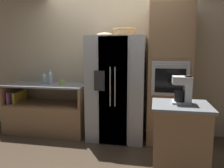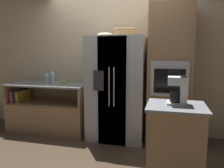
% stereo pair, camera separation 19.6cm
% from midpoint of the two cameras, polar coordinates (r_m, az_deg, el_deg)
% --- Properties ---
extents(ground_plane, '(20.00, 20.00, 0.00)m').
position_cam_midpoint_polar(ground_plane, '(3.98, 0.71, -13.66)').
color(ground_plane, '#4C3D2D').
extents(wall_back, '(12.00, 0.06, 2.80)m').
position_cam_midpoint_polar(wall_back, '(4.10, 2.16, 7.09)').
color(wall_back, beige).
rests_on(wall_back, ground_plane).
extents(counter_left, '(1.51, 0.67, 0.90)m').
position_cam_midpoint_polar(counter_left, '(4.35, -14.75, -7.50)').
color(counter_left, '#A87F56').
rests_on(counter_left, ground_plane).
extents(refrigerator, '(0.95, 0.76, 1.75)m').
position_cam_midpoint_polar(refrigerator, '(3.73, 2.83, -1.17)').
color(refrigerator, silver).
rests_on(refrigerator, ground_plane).
extents(wall_oven, '(0.66, 0.72, 2.25)m').
position_cam_midpoint_polar(wall_oven, '(3.66, 16.25, 2.32)').
color(wall_oven, '#A87F56').
rests_on(wall_oven, ground_plane).
extents(island_counter, '(0.65, 0.58, 0.91)m').
position_cam_midpoint_polar(island_counter, '(2.71, 18.12, -14.56)').
color(island_counter, '#A87F56').
rests_on(island_counter, ground_plane).
extents(wicker_basket, '(0.39, 0.39, 0.13)m').
position_cam_midpoint_polar(wicker_basket, '(3.75, 4.93, 13.31)').
color(wicker_basket, tan).
rests_on(wicker_basket, refrigerator).
extents(fruit_bowl, '(0.29, 0.29, 0.07)m').
position_cam_midpoint_polar(fruit_bowl, '(3.84, -0.16, 12.73)').
color(fruit_bowl, beige).
rests_on(fruit_bowl, refrigerator).
extents(bottle_tall, '(0.08, 0.08, 0.28)m').
position_cam_midpoint_polar(bottle_tall, '(4.19, -14.02, 1.76)').
color(bottle_tall, silver).
rests_on(bottle_tall, counter_left).
extents(bottle_short, '(0.08, 0.08, 0.20)m').
position_cam_midpoint_polar(bottle_short, '(4.32, -15.48, 1.53)').
color(bottle_short, silver).
rests_on(bottle_short, counter_left).
extents(mug, '(0.12, 0.09, 0.09)m').
position_cam_midpoint_polar(mug, '(4.04, -11.15, 0.46)').
color(mug, '#B2D166').
rests_on(mug, counter_left).
extents(coffee_maker, '(0.21, 0.21, 0.31)m').
position_cam_midpoint_polar(coffee_maker, '(2.59, 19.23, -1.38)').
color(coffee_maker, white).
rests_on(coffee_maker, island_counter).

